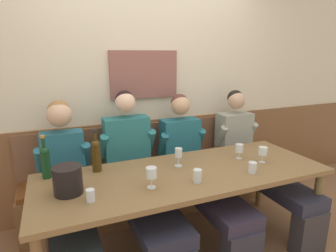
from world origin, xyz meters
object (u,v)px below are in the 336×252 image
person_right_seat (196,167)px  wine_bottle_clear_water (45,161)px  wall_bench (155,186)px  wine_bottle_amber_mid (96,154)px  person_left_seat (254,156)px  person_center_right_seat (67,186)px  dining_table (185,180)px  person_center_left_seat (138,175)px  water_tumbler_left (90,195)px  water_tumbler_center (252,168)px  wine_glass_right_end (239,148)px  water_tumbler_right (197,176)px  wine_glass_left_end (151,173)px  wine_glass_near_bucket (263,152)px  ice_bucket (68,180)px  wine_glass_by_bottle (178,153)px

person_right_seat → wine_bottle_clear_water: person_right_seat is taller
wall_bench → wine_bottle_clear_water: bearing=-158.6°
wall_bench → wine_bottle_amber_mid: size_ratio=7.64×
person_left_seat → person_right_seat: bearing=-179.3°
person_center_right_seat → dining_table: bearing=-20.0°
person_center_left_seat → water_tumbler_left: person_center_left_seat is taller
wall_bench → person_left_seat: 1.09m
wall_bench → water_tumbler_center: bearing=-62.6°
wine_glass_right_end → person_right_seat: bearing=141.9°
wine_bottle_clear_water → wine_glass_right_end: 1.64m
person_center_right_seat → water_tumbler_right: person_center_right_seat is taller
person_center_right_seat → water_tumbler_left: (0.12, -0.52, 0.15)m
person_center_left_seat → water_tumbler_left: bearing=-132.3°
wine_glass_left_end → wine_glass_right_end: bearing=14.5°
wine_glass_left_end → wine_glass_near_bucket: 1.06m
person_right_seat → ice_bucket: bearing=-163.6°
ice_bucket → wine_glass_right_end: ice_bucket is taller
ice_bucket → person_center_left_seat: bearing=30.2°
wine_glass_by_bottle → wine_glass_right_end: bearing=-4.7°
wall_bench → wine_glass_left_end: 1.09m
wine_bottle_amber_mid → water_tumbler_center: wine_bottle_amber_mid is taller
person_center_right_seat → person_right_seat: bearing=0.1°
wine_glass_near_bucket → person_left_seat: bearing=58.5°
person_left_seat → wine_bottle_amber_mid: bearing=-178.5°
person_right_seat → water_tumbler_right: size_ratio=13.13×
person_center_right_seat → person_left_seat: bearing=0.3°
person_center_left_seat → wine_bottle_clear_water: bearing=-178.5°
person_center_left_seat → ice_bucket: size_ratio=6.81×
dining_table → wine_glass_right_end: size_ratio=17.42×
wall_bench → wine_bottle_clear_water: (-1.04, -0.41, 0.59)m
wine_glass_left_end → water_tumbler_left: 0.44m
wine_bottle_amber_mid → wine_bottle_clear_water: wine_bottle_amber_mid is taller
wine_glass_right_end → wine_glass_left_end: size_ratio=0.88×
person_center_left_seat → person_left_seat: bearing=0.3°
dining_table → water_tumbler_center: size_ratio=26.19×
dining_table → wine_glass_near_bucket: 0.74m
person_right_seat → wine_bottle_clear_water: bearing=-179.2°
person_center_left_seat → water_tumbler_left: 0.72m
wine_bottle_clear_water → wall_bench: bearing=21.4°
person_center_left_seat → wine_glass_right_end: (0.89, -0.24, 0.21)m
wine_glass_by_bottle → water_tumbler_left: size_ratio=1.89×
person_right_seat → wine_glass_near_bucket: size_ratio=9.28×
wall_bench → wine_glass_near_bucket: 1.20m
wine_glass_near_bucket → water_tumbler_center: 0.28m
wine_glass_right_end → water_tumbler_right: wine_glass_right_end is taller
wine_glass_left_end → ice_bucket: bearing=166.1°
dining_table → wine_bottle_clear_water: 1.10m
wall_bench → wine_glass_left_end: wall_bench is taller
water_tumbler_left → water_tumbler_center: 1.26m
person_right_seat → ice_bucket: person_right_seat is taller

